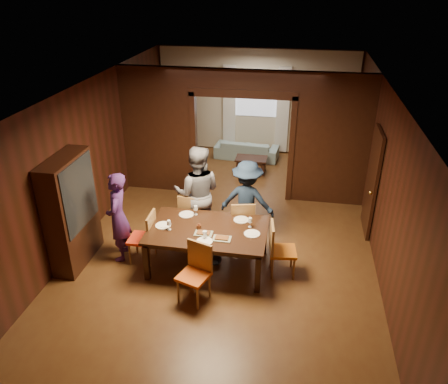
% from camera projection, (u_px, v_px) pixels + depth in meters
% --- Properties ---
extents(floor, '(9.00, 9.00, 0.00)m').
position_uv_depth(floor, '(230.00, 229.00, 8.88)').
color(floor, '#552F18').
rests_on(floor, ground).
extents(ceiling, '(5.50, 9.00, 0.02)m').
position_uv_depth(ceiling, '(231.00, 87.00, 7.57)').
color(ceiling, silver).
rests_on(ceiling, room_walls).
extents(room_walls, '(5.52, 9.01, 2.90)m').
position_uv_depth(room_walls, '(244.00, 129.00, 9.86)').
color(room_walls, black).
rests_on(room_walls, floor).
extents(person_purple, '(0.50, 0.67, 1.66)m').
position_uv_depth(person_purple, '(118.00, 217.00, 7.68)').
color(person_purple, '#421F5B').
rests_on(person_purple, floor).
extents(person_grey, '(1.00, 0.83, 1.88)m').
position_uv_depth(person_grey, '(197.00, 193.00, 8.27)').
color(person_grey, slate).
rests_on(person_grey, floor).
extents(person_navy, '(1.10, 0.71, 1.61)m').
position_uv_depth(person_navy, '(247.00, 201.00, 8.28)').
color(person_navy, '#18263D').
rests_on(person_navy, floor).
extents(sofa, '(1.80, 0.83, 0.51)m').
position_uv_depth(sofa, '(247.00, 149.00, 12.18)').
color(sofa, '#8BAEB6').
rests_on(sofa, floor).
extents(serving_bowl, '(0.28, 0.28, 0.07)m').
position_uv_depth(serving_bowl, '(213.00, 225.00, 7.51)').
color(serving_bowl, black).
rests_on(serving_bowl, dining_table).
extents(dining_table, '(2.03, 1.26, 0.76)m').
position_uv_depth(dining_table, '(208.00, 248.00, 7.63)').
color(dining_table, black).
rests_on(dining_table, floor).
extents(coffee_table, '(0.80, 0.50, 0.40)m').
position_uv_depth(coffee_table, '(251.00, 165.00, 11.33)').
color(coffee_table, black).
rests_on(coffee_table, floor).
extents(chair_left, '(0.45, 0.45, 0.97)m').
position_uv_depth(chair_left, '(142.00, 237.00, 7.74)').
color(chair_left, red).
rests_on(chair_left, floor).
extents(chair_right, '(0.50, 0.50, 0.97)m').
position_uv_depth(chair_right, '(283.00, 250.00, 7.39)').
color(chair_right, '#C86212').
rests_on(chair_right, floor).
extents(chair_far_l, '(0.48, 0.48, 0.97)m').
position_uv_depth(chair_far_l, '(193.00, 215.00, 8.44)').
color(chair_far_l, red).
rests_on(chair_far_l, floor).
extents(chair_far_r, '(0.52, 0.52, 0.97)m').
position_uv_depth(chair_far_r, '(242.00, 222.00, 8.20)').
color(chair_far_r, red).
rests_on(chair_far_r, floor).
extents(chair_near, '(0.56, 0.56, 0.97)m').
position_uv_depth(chair_near, '(193.00, 275.00, 6.78)').
color(chair_near, '#D25213').
rests_on(chair_near, floor).
extents(hutch, '(0.40, 1.20, 2.00)m').
position_uv_depth(hutch, '(71.00, 212.00, 7.51)').
color(hutch, black).
rests_on(hutch, floor).
extents(door_right, '(0.06, 0.90, 2.10)m').
position_uv_depth(door_right, '(372.00, 183.00, 8.43)').
color(door_right, black).
rests_on(door_right, floor).
extents(window_far, '(1.20, 0.03, 1.30)m').
position_uv_depth(window_far, '(256.00, 93.00, 12.01)').
color(window_far, silver).
rests_on(window_far, back_wall).
extents(curtain_left, '(0.35, 0.06, 2.40)m').
position_uv_depth(curtain_left, '(229.00, 108.00, 12.30)').
color(curtain_left, white).
rests_on(curtain_left, back_wall).
extents(curtain_right, '(0.35, 0.06, 2.40)m').
position_uv_depth(curtain_right, '(283.00, 111.00, 12.07)').
color(curtain_right, white).
rests_on(curtain_right, back_wall).
extents(plate_left, '(0.27, 0.27, 0.01)m').
position_uv_depth(plate_left, '(163.00, 225.00, 7.56)').
color(plate_left, white).
rests_on(plate_left, dining_table).
extents(plate_far_l, '(0.27, 0.27, 0.01)m').
position_uv_depth(plate_far_l, '(187.00, 214.00, 7.89)').
color(plate_far_l, silver).
rests_on(plate_far_l, dining_table).
extents(plate_far_r, '(0.27, 0.27, 0.01)m').
position_uv_depth(plate_far_r, '(241.00, 220.00, 7.72)').
color(plate_far_r, silver).
rests_on(plate_far_r, dining_table).
extents(plate_right, '(0.27, 0.27, 0.01)m').
position_uv_depth(plate_right, '(252.00, 234.00, 7.31)').
color(plate_right, white).
rests_on(plate_right, dining_table).
extents(plate_near, '(0.27, 0.27, 0.01)m').
position_uv_depth(plate_near, '(205.00, 241.00, 7.11)').
color(plate_near, white).
rests_on(plate_near, dining_table).
extents(platter_a, '(0.30, 0.20, 0.04)m').
position_uv_depth(platter_a, '(203.00, 233.00, 7.31)').
color(platter_a, gray).
rests_on(platter_a, dining_table).
extents(platter_b, '(0.30, 0.20, 0.04)m').
position_uv_depth(platter_b, '(222.00, 238.00, 7.17)').
color(platter_b, gray).
rests_on(platter_b, dining_table).
extents(wineglass_left, '(0.08, 0.08, 0.18)m').
position_uv_depth(wineglass_left, '(169.00, 225.00, 7.40)').
color(wineglass_left, silver).
rests_on(wineglass_left, dining_table).
extents(wineglass_far, '(0.08, 0.08, 0.18)m').
position_uv_depth(wineglass_far, '(196.00, 210.00, 7.86)').
color(wineglass_far, silver).
rests_on(wineglass_far, dining_table).
extents(wineglass_right, '(0.08, 0.08, 0.18)m').
position_uv_depth(wineglass_right, '(250.00, 222.00, 7.48)').
color(wineglass_right, silver).
rests_on(wineglass_right, dining_table).
extents(tumbler, '(0.07, 0.07, 0.14)m').
position_uv_depth(tumbler, '(205.00, 235.00, 7.16)').
color(tumbler, silver).
rests_on(tumbler, dining_table).
extents(condiment_jar, '(0.08, 0.08, 0.11)m').
position_uv_depth(condiment_jar, '(199.00, 227.00, 7.42)').
color(condiment_jar, '#451F10').
rests_on(condiment_jar, dining_table).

